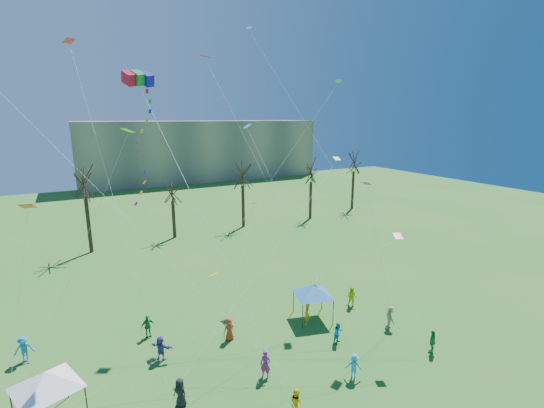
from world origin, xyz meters
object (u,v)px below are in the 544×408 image
canopy_tent_blue (313,290)px  distant_building (202,150)px  big_box_kite (148,149)px  canopy_tent_white (46,380)px

canopy_tent_blue → distant_building: bearing=78.4°
big_box_kite → canopy_tent_white: (-6.51, -2.98, -11.43)m
distant_building → canopy_tent_white: bearing=-113.9°
distant_building → canopy_tent_white: distant_building is taller
big_box_kite → canopy_tent_white: bearing=-155.4°
big_box_kite → canopy_tent_blue: 16.67m
canopy_tent_blue → canopy_tent_white: bearing=-172.5°
canopy_tent_white → big_box_kite: bearing=24.6°
big_box_kite → canopy_tent_blue: (11.92, -0.56, -11.63)m
distant_building → big_box_kite: size_ratio=2.90×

